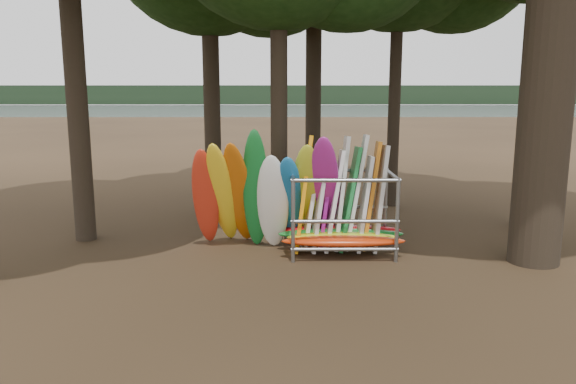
{
  "coord_description": "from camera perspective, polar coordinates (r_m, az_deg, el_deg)",
  "views": [
    {
      "loc": [
        -0.74,
        -11.91,
        3.95
      ],
      "look_at": [
        -0.68,
        1.5,
        1.4
      ],
      "focal_mm": 35.0,
      "sensor_mm": 36.0,
      "label": 1
    }
  ],
  "objects": [
    {
      "name": "storage_rack",
      "position": [
        13.42,
        5.48,
        -2.28
      ],
      "size": [
        3.06,
        1.56,
        2.84
      ],
      "color": "gray",
      "rests_on": "ground"
    },
    {
      "name": "ground",
      "position": [
        12.57,
        3.16,
        -7.56
      ],
      "size": [
        120.0,
        120.0,
        0.0
      ],
      "primitive_type": "plane",
      "color": "#47331E",
      "rests_on": "ground"
    },
    {
      "name": "far_shore",
      "position": [
        121.93,
        0.1,
        9.85
      ],
      "size": [
        160.0,
        4.0,
        4.0
      ],
      "primitive_type": "cube",
      "color": "black",
      "rests_on": "ground"
    },
    {
      "name": "kayak_row",
      "position": [
        13.51,
        -2.0,
        -0.42
      ],
      "size": [
        3.64,
        2.27,
        3.12
      ],
      "color": "red",
      "rests_on": "ground"
    },
    {
      "name": "lake",
      "position": [
        72.03,
        0.34,
        7.62
      ],
      "size": [
        160.0,
        160.0,
        0.0
      ],
      "primitive_type": "plane",
      "color": "gray",
      "rests_on": "ground"
    }
  ]
}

